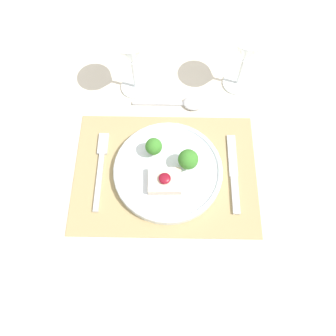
{
  "coord_description": "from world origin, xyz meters",
  "views": [
    {
      "loc": [
        0.01,
        -0.31,
        1.46
      ],
      "look_at": [
        0.01,
        0.0,
        0.78
      ],
      "focal_mm": 35.0,
      "sensor_mm": 36.0,
      "label": 1
    }
  ],
  "objects_px": {
    "knife": "(234,178)",
    "fork": "(101,165)",
    "spoon": "(186,103)",
    "wine_glass_far": "(131,53)",
    "dinner_plate": "(168,169)",
    "wine_glass_near": "(247,51)"
  },
  "relations": [
    {
      "from": "fork",
      "to": "spoon",
      "type": "relative_size",
      "value": 1.08
    },
    {
      "from": "dinner_plate",
      "to": "spoon",
      "type": "relative_size",
      "value": 1.37
    },
    {
      "from": "knife",
      "to": "spoon",
      "type": "distance_m",
      "value": 0.24
    },
    {
      "from": "fork",
      "to": "wine_glass_near",
      "type": "bearing_deg",
      "value": 33.67
    },
    {
      "from": "spoon",
      "to": "knife",
      "type": "bearing_deg",
      "value": -58.37
    },
    {
      "from": "knife",
      "to": "wine_glass_near",
      "type": "distance_m",
      "value": 0.3
    },
    {
      "from": "dinner_plate",
      "to": "wine_glass_near",
      "type": "relative_size",
      "value": 1.51
    },
    {
      "from": "spoon",
      "to": "wine_glass_far",
      "type": "distance_m",
      "value": 0.19
    },
    {
      "from": "spoon",
      "to": "wine_glass_near",
      "type": "bearing_deg",
      "value": 30.91
    },
    {
      "from": "wine_glass_far",
      "to": "dinner_plate",
      "type": "bearing_deg",
      "value": -69.65
    },
    {
      "from": "wine_glass_near",
      "to": "spoon",
      "type": "bearing_deg",
      "value": -153.1
    },
    {
      "from": "knife",
      "to": "spoon",
      "type": "height_order",
      "value": "spoon"
    },
    {
      "from": "knife",
      "to": "spoon",
      "type": "xyz_separation_m",
      "value": [
        -0.11,
        0.21,
        0.0
      ]
    },
    {
      "from": "dinner_plate",
      "to": "wine_glass_near",
      "type": "height_order",
      "value": "wine_glass_near"
    },
    {
      "from": "dinner_plate",
      "to": "fork",
      "type": "height_order",
      "value": "dinner_plate"
    },
    {
      "from": "dinner_plate",
      "to": "wine_glass_near",
      "type": "xyz_separation_m",
      "value": [
        0.18,
        0.26,
        0.1
      ]
    },
    {
      "from": "fork",
      "to": "wine_glass_near",
      "type": "xyz_separation_m",
      "value": [
        0.34,
        0.25,
        0.12
      ]
    },
    {
      "from": "spoon",
      "to": "wine_glass_near",
      "type": "xyz_separation_m",
      "value": [
        0.14,
        0.07,
        0.11
      ]
    },
    {
      "from": "fork",
      "to": "knife",
      "type": "height_order",
      "value": "knife"
    },
    {
      "from": "fork",
      "to": "wine_glass_far",
      "type": "xyz_separation_m",
      "value": [
        0.07,
        0.23,
        0.12
      ]
    },
    {
      "from": "dinner_plate",
      "to": "spoon",
      "type": "bearing_deg",
      "value": 77.38
    },
    {
      "from": "knife",
      "to": "fork",
      "type": "bearing_deg",
      "value": 175.95
    }
  ]
}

